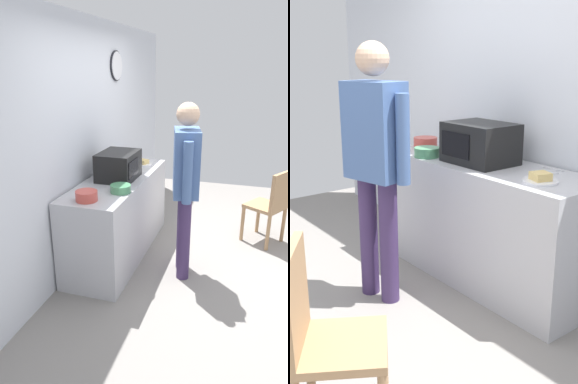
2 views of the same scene
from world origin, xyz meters
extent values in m
plane|color=gray|center=(0.00, 0.00, 0.00)|extent=(6.00, 6.00, 0.00)
cube|color=silver|center=(0.00, 1.60, 1.30)|extent=(5.40, 0.10, 2.60)
cylinder|color=white|center=(0.81, 1.54, 2.10)|extent=(0.33, 0.03, 0.33)
cylinder|color=black|center=(0.81, 1.54, 2.10)|extent=(0.36, 0.02, 0.36)
cube|color=#B7B7BC|center=(-0.03, 1.22, 0.46)|extent=(1.86, 0.62, 0.93)
cube|color=black|center=(-0.06, 1.20, 1.08)|extent=(0.50, 0.38, 0.30)
cube|color=black|center=(-0.12, 1.01, 1.08)|extent=(0.30, 0.01, 0.18)
cylinder|color=white|center=(0.59, 1.12, 0.93)|extent=(0.23, 0.23, 0.01)
cube|color=#DDBC70|center=(0.59, 1.12, 0.97)|extent=(0.14, 0.14, 0.05)
cylinder|color=#C64C42|center=(-0.79, 1.24, 0.97)|extent=(0.21, 0.21, 0.09)
cylinder|color=#4C8E60|center=(-0.48, 1.02, 0.96)|extent=(0.20, 0.20, 0.08)
cube|color=silver|center=(0.42, 1.46, 0.93)|extent=(0.17, 0.03, 0.01)
cube|color=silver|center=(0.44, 1.35, 0.93)|extent=(0.16, 0.11, 0.01)
cylinder|color=#3C2A55|center=(-0.16, 0.45, 0.45)|extent=(0.13, 0.13, 0.89)
cylinder|color=#3C2A55|center=(-0.35, 0.40, 0.45)|extent=(0.13, 0.13, 0.89)
cube|color=#47669E|center=(-0.25, 0.42, 1.22)|extent=(0.45, 0.33, 0.65)
cylinder|color=#47669E|center=(-0.01, 0.48, 1.18)|extent=(0.09, 0.09, 0.58)
cylinder|color=#47669E|center=(-0.50, 0.36, 1.18)|extent=(0.09, 0.09, 0.58)
sphere|color=#D1A889|center=(-0.25, 0.42, 1.68)|extent=(0.22, 0.22, 0.22)
cylinder|color=#A87F56|center=(1.02, -0.34, 0.23)|extent=(0.04, 0.04, 0.45)
cylinder|color=#A87F56|center=(0.71, -0.15, 0.23)|extent=(0.04, 0.04, 0.45)
cylinder|color=#A87F56|center=(0.83, -0.64, 0.23)|extent=(0.04, 0.04, 0.45)
cylinder|color=#A87F56|center=(0.53, -0.45, 0.23)|extent=(0.04, 0.04, 0.45)
cube|color=#A87F56|center=(0.77, -0.39, 0.47)|extent=(0.55, 0.55, 0.04)
cube|color=#A87F56|center=(0.68, -0.55, 0.71)|extent=(0.36, 0.24, 0.45)
camera|label=1|loc=(-3.59, -0.18, 2.10)|focal=33.50mm
camera|label=2|loc=(2.43, -1.17, 1.69)|focal=43.74mm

